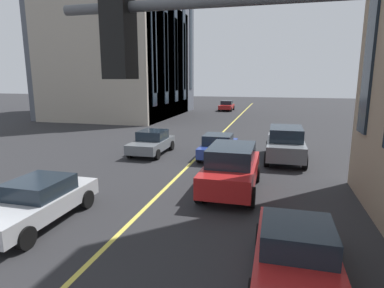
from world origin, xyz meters
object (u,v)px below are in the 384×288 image
(car_blue_oncoming, at_px, (218,146))
(traffic_light_mast, at_px, (313,136))
(car_red_mid, at_px, (296,250))
(car_grey_trailing, at_px, (152,142))
(car_red_parked_a, at_px, (227,106))
(car_grey_parked_b, at_px, (285,143))
(car_silver_near, at_px, (37,201))
(car_red_far, at_px, (231,168))

(car_blue_oncoming, relative_size, traffic_light_mast, 0.71)
(car_red_mid, xyz_separation_m, car_grey_trailing, (10.88, 7.79, 0.00))
(car_grey_trailing, xyz_separation_m, car_red_parked_a, (27.55, -0.37, 0.00))
(car_grey_parked_b, relative_size, traffic_light_mast, 0.85)
(car_grey_parked_b, bearing_deg, car_grey_trailing, 92.24)
(car_red_parked_a, height_order, car_blue_oncoming, same)
(traffic_light_mast, bearing_deg, car_red_mid, -3.30)
(car_silver_near, xyz_separation_m, car_grey_parked_b, (10.16, -7.77, 0.27))
(car_red_mid, distance_m, car_silver_near, 7.84)
(car_red_far, height_order, car_grey_parked_b, same)
(car_silver_near, bearing_deg, car_blue_oncoming, -22.66)
(car_red_far, xyz_separation_m, car_blue_oncoming, (5.33, 1.47, -0.27))
(car_red_mid, bearing_deg, car_silver_near, 82.47)
(car_red_parked_a, distance_m, traffic_light_mast, 42.64)
(car_grey_trailing, bearing_deg, car_red_mid, -144.38)
(car_blue_oncoming, relative_size, car_silver_near, 0.89)
(car_silver_near, height_order, traffic_light_mast, traffic_light_mast)
(car_red_parked_a, xyz_separation_m, traffic_light_mast, (-41.90, -7.22, 3.22))
(car_silver_near, bearing_deg, car_red_parked_a, -0.54)
(traffic_light_mast, bearing_deg, car_blue_oncoming, 13.75)
(car_red_parked_a, height_order, car_grey_parked_b, car_grey_parked_b)
(car_red_far, height_order, car_blue_oncoming, car_red_far)
(car_red_mid, distance_m, car_grey_parked_b, 11.19)
(car_red_far, bearing_deg, car_grey_trailing, 45.88)
(car_grey_trailing, bearing_deg, traffic_light_mast, -152.10)
(car_red_far, bearing_deg, traffic_light_mast, -167.26)
(car_red_far, bearing_deg, car_blue_oncoming, 15.41)
(car_grey_trailing, distance_m, traffic_light_mast, 16.55)
(car_grey_parked_b, bearing_deg, car_red_far, 158.75)
(car_red_parked_a, xyz_separation_m, car_blue_oncoming, (-27.63, -3.73, 0.00))
(car_blue_oncoming, bearing_deg, car_red_parked_a, 7.69)
(car_grey_parked_b, height_order, traffic_light_mast, traffic_light_mast)
(car_grey_trailing, relative_size, car_grey_parked_b, 0.83)
(car_silver_near, height_order, car_grey_parked_b, car_grey_parked_b)
(car_red_far, distance_m, car_blue_oncoming, 5.54)
(car_red_mid, xyz_separation_m, car_red_parked_a, (38.44, 7.42, 0.00))
(car_red_mid, bearing_deg, car_grey_parked_b, 0.00)
(car_blue_oncoming, height_order, car_grey_parked_b, car_grey_parked_b)
(car_red_mid, height_order, car_silver_near, car_red_mid)
(car_red_far, relative_size, car_blue_oncoming, 1.21)
(car_silver_near, bearing_deg, car_red_mid, -97.53)
(car_red_parked_a, bearing_deg, car_silver_near, 179.46)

